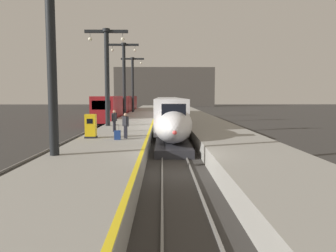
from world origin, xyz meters
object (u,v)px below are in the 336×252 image
object	(u,v)px
station_column_mid	(107,68)
ticket_machine_yellow	(91,127)
regional_train_adjacent	(121,106)
passenger_mid_platform	(114,119)
station_column_distant	(133,79)
highspeed_train_main	(169,112)
rolling_suitcase	(117,135)
station_column_near	(51,40)
station_column_far	(124,73)
passenger_near_edge	(126,124)

from	to	relation	value
station_column_mid	ticket_machine_yellow	bearing A→B (deg)	-87.76
regional_train_adjacent	passenger_mid_platform	world-z (taller)	regional_train_adjacent
station_column_mid	station_column_distant	xyz separation A→B (m)	(0.00, 26.38, 0.23)
highspeed_train_main	rolling_suitcase	distance (m)	17.93
station_column_near	ticket_machine_yellow	world-z (taller)	station_column_near
station_column_near	station_column_mid	size ratio (longest dim) A/B	1.00
station_column_far	ticket_machine_yellow	bearing A→B (deg)	-89.11
regional_train_adjacent	passenger_near_edge	size ratio (longest dim) A/B	21.66
station_column_far	rolling_suitcase	bearing A→B (deg)	-84.52
highspeed_train_main	station_column_distant	size ratio (longest dim) A/B	4.16
highspeed_train_main	rolling_suitcase	bearing A→B (deg)	-101.73
regional_train_adjacent	station_column_near	size ratio (longest dim) A/B	4.07
station_column_near	station_column_far	bearing A→B (deg)	90.00
station_column_distant	ticket_machine_yellow	bearing A→B (deg)	-89.43
station_column_near	station_column_distant	xyz separation A→B (m)	(0.00, 41.71, 0.23)
station_column_near	station_column_far	xyz separation A→B (m)	(0.00, 28.96, 0.46)
station_column_near	passenger_mid_platform	world-z (taller)	station_column_near
regional_train_adjacent	ticket_machine_yellow	distance (m)	35.75
station_column_near	ticket_machine_yellow	xyz separation A→B (m)	(0.35, 6.36, -4.68)
regional_train_adjacent	ticket_machine_yellow	bearing A→B (deg)	-85.91
station_column_distant	passenger_mid_platform	xyz separation A→B (m)	(1.37, -31.52, -4.66)
passenger_near_edge	ticket_machine_yellow	size ratio (longest dim) A/B	1.06
station_column_distant	passenger_near_edge	xyz separation A→B (m)	(2.72, -35.69, -4.66)
station_column_mid	ticket_machine_yellow	world-z (taller)	station_column_mid
station_column_far	highspeed_train_main	bearing A→B (deg)	-45.32
station_column_far	station_column_near	bearing A→B (deg)	-90.00
station_column_mid	rolling_suitcase	bearing A→B (deg)	-77.15
rolling_suitcase	station_column_distant	bearing A→B (deg)	93.56
station_column_far	rolling_suitcase	distance (m)	24.27
passenger_near_edge	passenger_mid_platform	world-z (taller)	same
highspeed_train_main	passenger_mid_platform	world-z (taller)	highspeed_train_main
regional_train_adjacent	station_column_near	xyz separation A→B (m)	(2.20, -42.02, 4.34)
station_column_near	highspeed_train_main	bearing A→B (deg)	75.61
regional_train_adjacent	passenger_near_edge	xyz separation A→B (m)	(4.92, -36.00, -0.09)
station_column_far	passenger_mid_platform	xyz separation A→B (m)	(1.37, -18.77, -4.89)
station_column_mid	highspeed_train_main	bearing A→B (deg)	52.42
highspeed_train_main	regional_train_adjacent	distance (m)	20.68
passenger_near_edge	rolling_suitcase	bearing A→B (deg)	-128.99
station_column_near	ticket_machine_yellow	bearing A→B (deg)	86.85
passenger_mid_platform	rolling_suitcase	distance (m)	4.88
station_column_mid	passenger_near_edge	world-z (taller)	station_column_mid
station_column_distant	rolling_suitcase	bearing A→B (deg)	-86.44
highspeed_train_main	station_column_near	size ratio (longest dim) A/B	4.36
highspeed_train_main	passenger_mid_platform	size ratio (longest dim) A/B	23.19
regional_train_adjacent	station_column_near	bearing A→B (deg)	-87.00
highspeed_train_main	station_column_far	xyz separation A→B (m)	(-5.90, 5.97, 5.01)
passenger_mid_platform	station_column_distant	bearing A→B (deg)	92.48
rolling_suitcase	station_column_far	bearing A→B (deg)	95.48
highspeed_train_main	station_column_near	bearing A→B (deg)	-104.39
station_column_far	passenger_mid_platform	bearing A→B (deg)	-85.83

